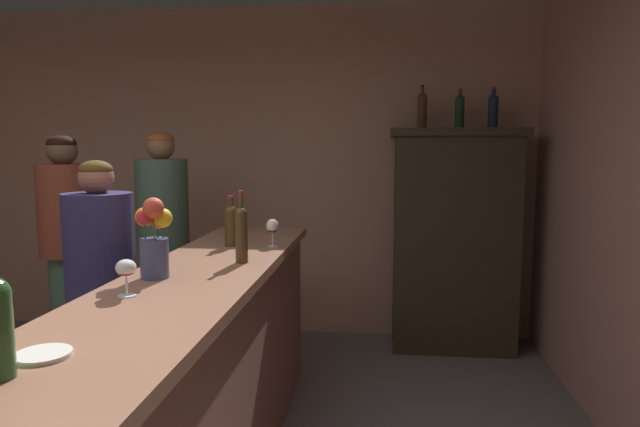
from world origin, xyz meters
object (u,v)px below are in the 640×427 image
object	(u,v)px
bar_counter	(189,398)
patron_redhead	(67,246)
display_bottle_center	(493,109)
wine_glass_mid	(235,217)
flower_arrangement	(153,238)
patron_by_cabinet	(101,289)
wine_bottle_pinot	(231,223)
cheese_plate	(43,355)
wine_bottle_syrah	(241,232)
wine_glass_rear	(272,227)
patron_tall	(164,239)
display_cabinet	(454,236)
display_bottle_left	(422,109)
wine_glass_front	(126,270)
display_bottle_midleft	(460,110)

from	to	relation	value
bar_counter	patron_redhead	world-z (taller)	patron_redhead
display_bottle_center	wine_glass_mid	bearing A→B (deg)	-154.94
wine_glass_mid	flower_arrangement	size ratio (longest dim) A/B	0.41
patron_by_cabinet	wine_bottle_pinot	bearing A→B (deg)	61.95
wine_bottle_pinot	cheese_plate	world-z (taller)	wine_bottle_pinot
wine_bottle_syrah	wine_glass_rear	distance (m)	0.46
bar_counter	display_bottle_center	xyz separation A→B (m)	(1.65, 2.21, 1.37)
bar_counter	patron_tall	bearing A→B (deg)	114.95
wine_bottle_pinot	display_cabinet	bearing A→B (deg)	44.51
wine_glass_rear	patron_tall	bearing A→B (deg)	140.11
flower_arrangement	display_bottle_center	world-z (taller)	display_bottle_center
wine_bottle_pinot	wine_bottle_syrah	world-z (taller)	wine_bottle_syrah
wine_bottle_pinot	display_bottle_center	size ratio (longest dim) A/B	0.91
flower_arrangement	patron_tall	size ratio (longest dim) A/B	0.20
wine_glass_mid	patron_redhead	world-z (taller)	patron_redhead
patron_redhead	display_bottle_left	bearing A→B (deg)	69.36
wine_glass_mid	patron_tall	distance (m)	0.70
display_bottle_left	bar_counter	bearing A→B (deg)	-116.86
wine_glass_front	wine_glass_mid	bearing A→B (deg)	90.80
patron_tall	flower_arrangement	bearing A→B (deg)	8.49
display_cabinet	display_bottle_center	size ratio (longest dim) A/B	5.58
bar_counter	patron_redhead	bearing A→B (deg)	134.84
display_cabinet	wine_glass_rear	xyz separation A→B (m)	(-1.18, -1.38, 0.25)
display_bottle_left	patron_by_cabinet	world-z (taller)	display_bottle_left
wine_glass_rear	display_bottle_left	size ratio (longest dim) A/B	0.47
wine_glass_rear	flower_arrangement	bearing A→B (deg)	-113.32
display_bottle_left	patron_by_cabinet	distance (m)	2.65
display_bottle_midleft	bar_counter	bearing A→B (deg)	-122.45
wine_glass_front	patron_by_cabinet	world-z (taller)	patron_by_cabinet
display_cabinet	cheese_plate	size ratio (longest dim) A/B	11.91
wine_glass_rear	display_bottle_left	world-z (taller)	display_bottle_left
bar_counter	flower_arrangement	world-z (taller)	flower_arrangement
flower_arrangement	patron_by_cabinet	world-z (taller)	patron_by_cabinet
display_cabinet	display_bottle_center	xyz separation A→B (m)	(0.26, 0.00, 0.99)
wine_bottle_pinot	wine_glass_front	xyz separation A→B (m)	(-0.10, -1.09, -0.03)
flower_arrangement	display_bottle_left	distance (m)	2.62
display_bottle_midleft	display_bottle_center	bearing A→B (deg)	-0.00
display_cabinet	patron_by_cabinet	world-z (taller)	display_cabinet
display_cabinet	flower_arrangement	world-z (taller)	display_cabinet
wine_glass_front	display_bottle_midleft	size ratio (longest dim) A/B	0.46
bar_counter	wine_bottle_syrah	world-z (taller)	wine_bottle_syrah
wine_bottle_pinot	display_bottle_midleft	world-z (taller)	display_bottle_midleft
patron_tall	display_bottle_midleft	bearing A→B (deg)	92.26
bar_counter	patron_redhead	xyz separation A→B (m)	(-1.33, 1.34, 0.40)
wine_bottle_syrah	patron_redhead	distance (m)	1.78
patron_by_cabinet	display_bottle_midleft	bearing A→B (deg)	81.98
wine_glass_mid	wine_bottle_pinot	bearing A→B (deg)	-77.17
patron_by_cabinet	wine_bottle_syrah	bearing A→B (deg)	29.38
display_cabinet	patron_redhead	world-z (taller)	display_cabinet
display_bottle_midleft	patron_by_cabinet	world-z (taller)	display_bottle_midleft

